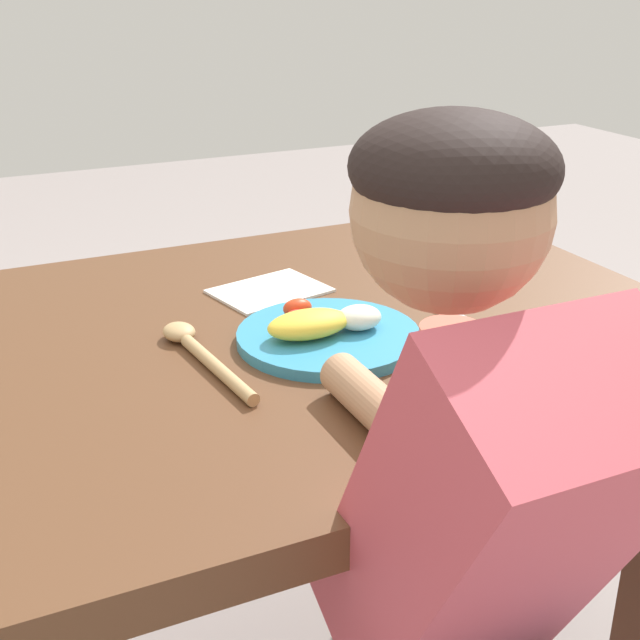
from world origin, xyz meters
The scene contains 6 objects.
dining_table centered at (0.00, 0.00, 0.55)m, with size 1.13×0.79×0.66m.
plate centered at (0.06, -0.05, 0.68)m, with size 0.23×0.23×0.05m.
fork centered at (0.24, -0.01, 0.67)m, with size 0.04×0.23×0.01m.
spoon centered at (-0.10, -0.03, 0.67)m, with size 0.05×0.23×0.02m.
drinking_cup centered at (0.09, -0.27, 0.71)m, with size 0.06×0.06×0.10m, color #DD6953.
napkin centered at (0.06, 0.14, 0.67)m, with size 0.15×0.11×0.00m, color white.
Camera 1 is at (-0.35, -0.91, 1.10)m, focal length 47.81 mm.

